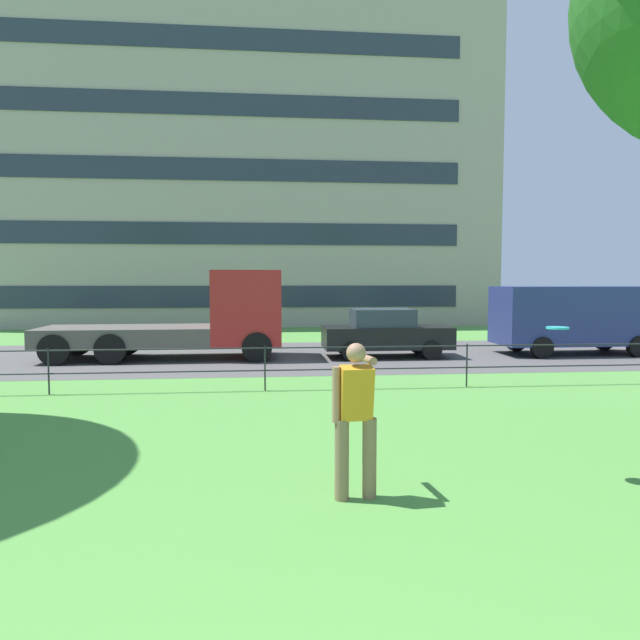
{
  "coord_description": "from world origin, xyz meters",
  "views": [
    {
      "loc": [
        -0.02,
        -0.58,
        2.47
      ],
      "look_at": [
        0.91,
        8.97,
        1.79
      ],
      "focal_mm": 32.53,
      "sensor_mm": 36.0,
      "label": 1
    }
  ],
  "objects_px": {
    "panel_van_right": "(573,316)",
    "person_thrower": "(355,415)",
    "frisbee": "(558,328)",
    "car_black_far_left": "(385,333)",
    "apartment_building_background": "(214,158)",
    "flatbed_truck_far_right": "(199,320)"
  },
  "relations": [
    {
      "from": "car_black_far_left",
      "to": "panel_van_right",
      "type": "relative_size",
      "value": 0.8
    },
    {
      "from": "person_thrower",
      "to": "flatbed_truck_far_right",
      "type": "xyz_separation_m",
      "value": [
        -3.02,
        11.99,
        0.26
      ]
    },
    {
      "from": "frisbee",
      "to": "panel_van_right",
      "type": "xyz_separation_m",
      "value": [
        6.58,
        11.4,
        -0.6
      ]
    },
    {
      "from": "flatbed_truck_far_right",
      "to": "car_black_far_left",
      "type": "distance_m",
      "value": 5.88
    },
    {
      "from": "car_black_far_left",
      "to": "apartment_building_background",
      "type": "xyz_separation_m",
      "value": [
        -6.72,
        17.91,
        8.99
      ]
    },
    {
      "from": "person_thrower",
      "to": "panel_van_right",
      "type": "xyz_separation_m",
      "value": [
        9.16,
        11.85,
        0.31
      ]
    },
    {
      "from": "person_thrower",
      "to": "flatbed_truck_far_right",
      "type": "height_order",
      "value": "flatbed_truck_far_right"
    },
    {
      "from": "frisbee",
      "to": "panel_van_right",
      "type": "distance_m",
      "value": 13.18
    },
    {
      "from": "car_black_far_left",
      "to": "panel_van_right",
      "type": "distance_m",
      "value": 6.35
    },
    {
      "from": "frisbee",
      "to": "car_black_far_left",
      "type": "relative_size",
      "value": 0.09
    },
    {
      "from": "frisbee",
      "to": "car_black_far_left",
      "type": "bearing_deg",
      "value": 88.72
    },
    {
      "from": "frisbee",
      "to": "person_thrower",
      "type": "bearing_deg",
      "value": -170.11
    },
    {
      "from": "flatbed_truck_far_right",
      "to": "panel_van_right",
      "type": "distance_m",
      "value": 12.19
    },
    {
      "from": "car_black_far_left",
      "to": "frisbee",
      "type": "bearing_deg",
      "value": -91.28
    },
    {
      "from": "car_black_far_left",
      "to": "apartment_building_background",
      "type": "relative_size",
      "value": 0.13
    },
    {
      "from": "person_thrower",
      "to": "frisbee",
      "type": "height_order",
      "value": "frisbee"
    },
    {
      "from": "person_thrower",
      "to": "panel_van_right",
      "type": "relative_size",
      "value": 0.35
    },
    {
      "from": "person_thrower",
      "to": "panel_van_right",
      "type": "distance_m",
      "value": 14.98
    },
    {
      "from": "frisbee",
      "to": "panel_van_right",
      "type": "bearing_deg",
      "value": 59.99
    },
    {
      "from": "panel_van_right",
      "to": "person_thrower",
      "type": "bearing_deg",
      "value": -127.71
    },
    {
      "from": "frisbee",
      "to": "apartment_building_background",
      "type": "height_order",
      "value": "apartment_building_background"
    },
    {
      "from": "frisbee",
      "to": "car_black_far_left",
      "type": "distance_m",
      "value": 11.29
    }
  ]
}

